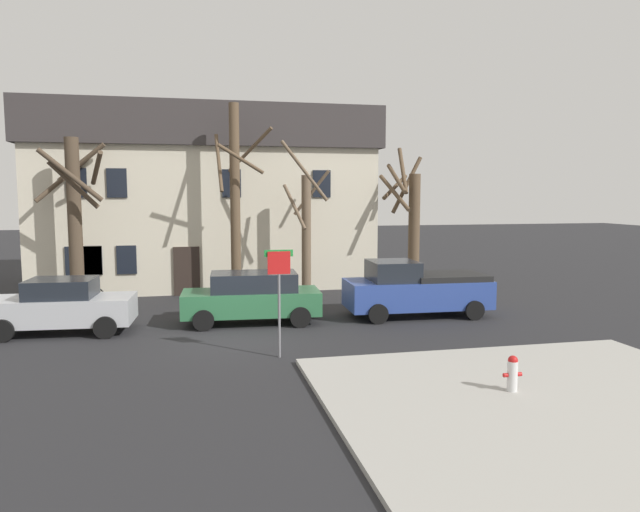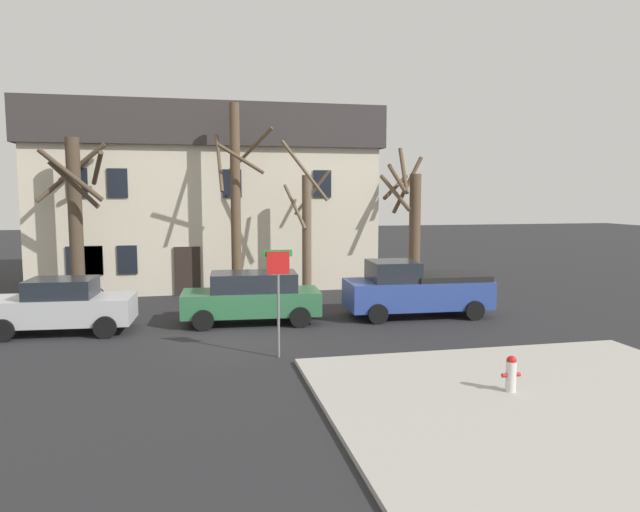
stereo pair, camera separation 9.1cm
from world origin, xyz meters
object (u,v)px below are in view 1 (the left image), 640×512
Objects in this scene: tree_bare_end at (411,221)px; car_silver_sedan at (62,306)px; tree_bare_far at (306,229)px; pickup_truck_blue at (416,289)px; street_sign_pole at (279,283)px; bicycle_leaning at (82,296)px; fire_hydrant at (512,373)px; building_main at (207,197)px; tree_bare_mid at (235,198)px; car_green_wagon at (252,297)px; tree_bare_near at (75,213)px.

car_silver_sedan is at bearing -157.55° from tree_bare_end.
tree_bare_end is 1.47× the size of car_silver_sedan.
pickup_truck_blue is (3.10, -4.57, -1.91)m from tree_bare_far.
bicycle_leaning is (-6.50, 8.83, -1.65)m from street_sign_pole.
fire_hydrant is (-3.02, -13.86, -2.59)m from tree_bare_end.
building_main reaches higher than tree_bare_end.
car_green_wagon is (0.18, -4.53, -3.28)m from tree_bare_mid.
building_main is at bearing 65.51° from car_silver_sedan.
bicycle_leaning is (-12.03, 4.60, -0.60)m from pickup_truck_blue.
tree_bare_end is at bearing 35.28° from car_green_wagon.
street_sign_pole is at bearing -33.62° from car_silver_sedan.
fire_hydrant is (5.91, -18.65, -3.68)m from building_main.
pickup_truck_blue is 1.78× the size of street_sign_pole.
street_sign_pole reaches higher than fire_hydrant.
street_sign_pole is (0.30, -4.31, 1.11)m from car_green_wagon.
tree_bare_near is 8.38m from car_green_wagon.
tree_bare_near is at bearing 126.28° from street_sign_pole.
tree_bare_mid reaches higher than car_green_wagon.
fire_hydrant is at bearing -37.55° from car_silver_sedan.
tree_bare_far is at bearing 28.33° from car_silver_sedan.
tree_bare_near is 1.00× the size of tree_bare_far.
tree_bare_end is at bearing 77.70° from fire_hydrant.
tree_bare_mid is at bearing 0.08° from bicycle_leaning.
tree_bare_near is 2.26× the size of street_sign_pole.
tree_bare_end is at bearing -28.20° from building_main.
tree_bare_end is at bearing 22.45° from car_silver_sedan.
tree_bare_end is 2.23× the size of street_sign_pole.
fire_hydrant is (4.74, -8.37, -0.38)m from car_green_wagon.
building_main is 7.60m from tree_bare_near.
car_green_wagon is 5.83m from pickup_truck_blue.
tree_bare_mid is 1.24× the size of tree_bare_end.
tree_bare_far reaches higher than bicycle_leaning.
tree_bare_near is 3.73× the size of bicycle_leaning.
fire_hydrant is 6.20m from street_sign_pole.
tree_bare_end reaches higher than car_green_wagon.
fire_hydrant is (4.92, -12.90, -3.65)m from tree_bare_mid.
tree_bare_mid is 1.82× the size of car_silver_sedan.
fire_hydrant is at bearing -72.41° from building_main.
bicycle_leaning is (-10.94, 12.89, -0.16)m from fire_hydrant.
tree_bare_far is at bearing -1.55° from tree_bare_near.
tree_bare_mid reaches higher than fire_hydrant.
tree_bare_end is (5.03, 0.99, 0.25)m from tree_bare_far.
tree_bare_far is 1.01× the size of tree_bare_end.
bicycle_leaning is at bearing 126.35° from street_sign_pole.
building_main is 2.41× the size of tree_bare_far.
tree_bare_mid reaches higher than tree_bare_near.
tree_bare_far is (9.08, -0.24, -0.74)m from tree_bare_near.
car_silver_sedan is at bearing -114.49° from building_main.
building_main reaches higher than tree_bare_near.
tree_bare_end is at bearing 3.03° from tree_bare_near.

